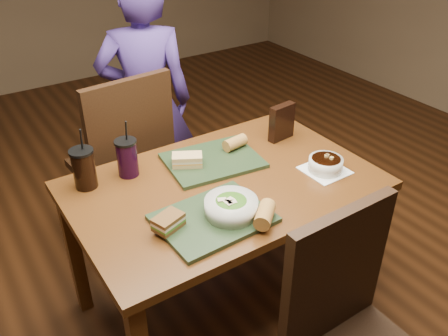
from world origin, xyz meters
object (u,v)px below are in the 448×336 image
at_px(sandwich_near, 168,222).
at_px(salad_bowl, 231,206).
at_px(chair_far, 127,158).
at_px(cup_cola, 84,168).
at_px(cup_berry, 127,158).
at_px(baguette_far, 235,143).
at_px(tray_near, 213,218).
at_px(sandwich_far, 187,160).
at_px(baguette_near, 265,215).
at_px(chip_bag, 282,122).
at_px(dining_table, 224,199).
at_px(chair_near, 351,334).
at_px(tray_far, 213,160).
at_px(soup_bowl, 326,164).
at_px(diner, 146,103).

bearing_deg(sandwich_near, salad_bowl, -12.58).
bearing_deg(chair_far, salad_bowl, -85.61).
xyz_separation_m(salad_bowl, cup_cola, (-0.39, 0.51, 0.04)).
xyz_separation_m(sandwich_near, cup_berry, (0.04, 0.45, 0.04)).
bearing_deg(baguette_far, salad_bowl, -126.09).
xyz_separation_m(cup_cola, cup_berry, (0.19, -0.01, -0.00)).
height_order(tray_near, sandwich_far, sandwich_far).
height_order(sandwich_near, baguette_near, baguette_near).
height_order(tray_near, chip_bag, chip_bag).
distance_m(dining_table, sandwich_near, 0.42).
height_order(salad_bowl, sandwich_near, salad_bowl).
xyz_separation_m(chair_near, tray_far, (0.04, 0.94, 0.20)).
distance_m(chair_far, soup_bowl, 1.06).
bearing_deg(cup_cola, salad_bowl, -52.50).
relative_size(salad_bowl, cup_cola, 0.75).
bearing_deg(diner, chip_bag, 137.44).
bearing_deg(sandwich_near, sandwich_far, 51.53).
relative_size(dining_table, cup_berry, 4.97).
height_order(tray_near, baguette_far, baguette_far).
bearing_deg(sandwich_near, dining_table, 25.25).
bearing_deg(sandwich_far, soup_bowl, -35.09).
bearing_deg(baguette_near, dining_table, 83.85).
bearing_deg(baguette_near, soup_bowl, 19.09).
height_order(chair_near, chair_far, chair_far).
bearing_deg(sandwich_near, cup_berry, 85.28).
xyz_separation_m(cup_cola, chip_bag, (0.96, -0.12, 0.00)).
distance_m(chair_near, cup_berry, 1.14).
bearing_deg(tray_near, cup_cola, 123.31).
distance_m(chair_far, salad_bowl, 0.92).
xyz_separation_m(salad_bowl, cup_berry, (-0.21, 0.50, 0.03)).
xyz_separation_m(tray_near, tray_far, (0.23, 0.37, 0.00)).
distance_m(sandwich_near, cup_berry, 0.45).
relative_size(chair_near, baguette_far, 8.74).
relative_size(tray_far, sandwich_far, 2.77).
distance_m(salad_bowl, cup_cola, 0.65).
relative_size(salad_bowl, cup_berry, 0.79).
xyz_separation_m(chair_near, baguette_near, (-0.04, 0.44, 0.24)).
height_order(baguette_near, chip_bag, chip_bag).
height_order(tray_near, cup_cola, cup_cola).
distance_m(cup_berry, chip_bag, 0.78).
bearing_deg(baguette_near, chair_far, 98.25).
relative_size(tray_far, sandwich_near, 3.26).
bearing_deg(chip_bag, chair_far, 135.25).
bearing_deg(tray_far, cup_berry, 162.43).
bearing_deg(sandwich_far, chip_bag, -0.81).
bearing_deg(chip_bag, cup_cola, 166.14).
xyz_separation_m(dining_table, tray_near, (-0.18, -0.20, 0.10)).
distance_m(dining_table, soup_bowl, 0.48).
xyz_separation_m(tray_far, soup_bowl, (0.38, -0.34, 0.03)).
xyz_separation_m(tray_far, salad_bowl, (-0.16, -0.39, 0.04)).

